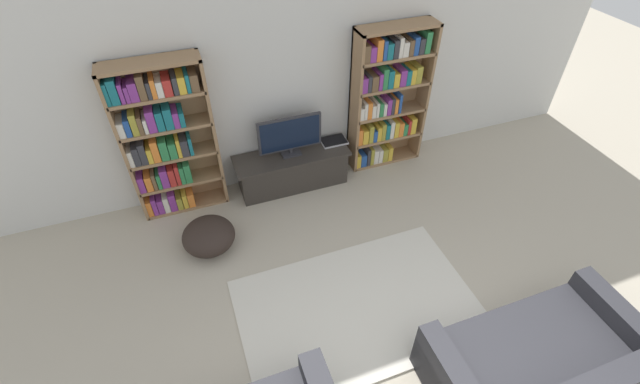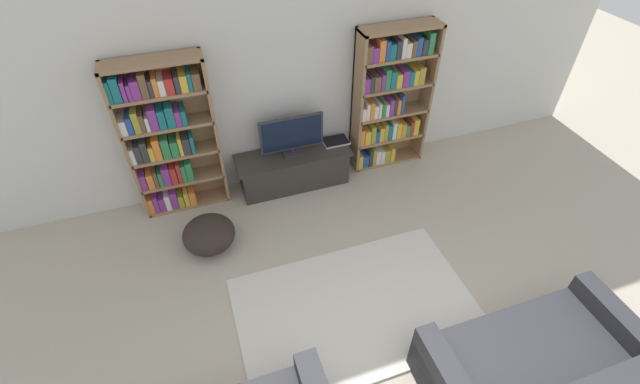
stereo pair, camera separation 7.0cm
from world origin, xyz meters
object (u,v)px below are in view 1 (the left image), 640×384
Objects in this scene: bookshelf_left at (165,141)px; beanbag_ottoman at (209,236)px; laptop at (334,141)px; tv_stand at (292,169)px; couch_right_sofa at (542,368)px; television at (290,135)px; bookshelf_right at (386,99)px.

bookshelf_left is 3.26× the size of beanbag_ottoman.
laptop is 0.57× the size of beanbag_ottoman.
tv_stand is 0.81× the size of couch_right_sofa.
bookshelf_left reaches higher than couch_right_sofa.
television is 2.39× the size of laptop.
bookshelf_left is at bearing 104.56° from beanbag_ottoman.
beanbag_ottoman is (-1.19, -0.74, -0.58)m from television.
laptop is at bearing -0.95° from bookshelf_left.
bookshelf_right reaches higher than beanbag_ottoman.
television is at bearing -3.92° from bookshelf_left.
tv_stand is 2.51× the size of beanbag_ottoman.
bookshelf_right is at bearing 4.17° from television.
tv_stand is at bearing -4.61° from bookshelf_left.
television reaches higher than couch_right_sofa.
couch_right_sofa reaches higher than laptop.
couch_right_sofa is at bearing -70.34° from tv_stand.
couch_right_sofa is (1.15, -3.23, -0.50)m from television.
television is 1.52m from beanbag_ottoman.
laptop is (0.60, 0.06, -0.27)m from television.
bookshelf_left is at bearing 179.05° from laptop.
tv_stand is at bearing 109.66° from couch_right_sofa.
laptop reaches higher than tv_stand.
bookshelf_right reaches higher than couch_right_sofa.
television is 1.37× the size of beanbag_ottoman.
laptop is at bearing 6.07° from television.
couch_right_sofa is 3.10× the size of beanbag_ottoman.
bookshelf_left is 2.06m from laptop.
tv_stand is 1.83× the size of television.
television is 0.44× the size of couch_right_sofa.
bookshelf_left is at bearing 175.39° from tv_stand.
laptop is 1.99m from beanbag_ottoman.
beanbag_ottoman is at bearing 133.20° from couch_right_sofa.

